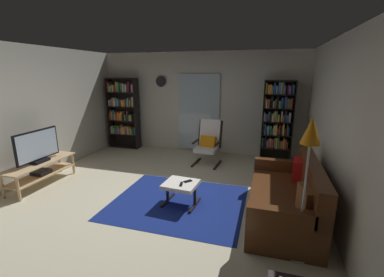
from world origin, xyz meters
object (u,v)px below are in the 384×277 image
at_px(bookshelf_near_sofa, 277,119).
at_px(tv_remote, 181,184).
at_px(bookshelf_near_tv, 123,111).
at_px(cell_phone, 188,181).
at_px(leather_sofa, 288,199).
at_px(wall_clock, 161,81).
at_px(television, 38,147).
at_px(lounge_armchair, 208,141).
at_px(tv_stand, 41,170).
at_px(floor_lamp_by_sofa, 310,145).
at_px(ottoman, 181,186).

height_order(bookshelf_near_sofa, tv_remote, bookshelf_near_sofa).
xyz_separation_m(bookshelf_near_tv, cell_phone, (2.70, -2.65, -0.65)).
bearing_deg(leather_sofa, wall_clock, 137.50).
relative_size(bookshelf_near_tv, tv_remote, 13.49).
bearing_deg(television, wall_clock, 66.98).
height_order(lounge_armchair, cell_phone, lounge_armchair).
height_order(tv_stand, floor_lamp_by_sofa, floor_lamp_by_sofa).
relative_size(tv_stand, tv_remote, 9.61).
bearing_deg(wall_clock, bookshelf_near_tv, -169.96).
distance_m(bookshelf_near_sofa, ottoman, 3.17).
relative_size(bookshelf_near_sofa, tv_remote, 13.27).
height_order(leather_sofa, ottoman, leather_sofa).
xyz_separation_m(bookshelf_near_tv, lounge_armchair, (2.59, -0.68, -0.49)).
height_order(tv_stand, ottoman, tv_stand).
xyz_separation_m(tv_stand, tv_remote, (2.81, -0.05, 0.08)).
relative_size(tv_stand, wall_clock, 4.77).
distance_m(television, ottoman, 2.81).
bearing_deg(bookshelf_near_sofa, ottoman, -118.72).
bearing_deg(floor_lamp_by_sofa, tv_stand, 169.74).
distance_m(leather_sofa, floor_lamp_by_sofa, 1.36).
height_order(bookshelf_near_sofa, floor_lamp_by_sofa, bookshelf_near_sofa).
distance_m(bookshelf_near_sofa, tv_remote, 3.20).
distance_m(cell_phone, wall_clock, 3.59).
height_order(cell_phone, wall_clock, wall_clock).
bearing_deg(leather_sofa, cell_phone, 178.47).
bearing_deg(tv_stand, leather_sofa, 0.74).
relative_size(television, floor_lamp_by_sofa, 0.56).
distance_m(lounge_armchair, ottoman, 2.06).
height_order(bookshelf_near_tv, tv_remote, bookshelf_near_tv).
relative_size(lounge_armchair, wall_clock, 3.53).
height_order(tv_stand, bookshelf_near_sofa, bookshelf_near_sofa).
bearing_deg(bookshelf_near_sofa, lounge_armchair, -156.19).
height_order(television, floor_lamp_by_sofa, floor_lamp_by_sofa).
bearing_deg(bookshelf_near_tv, television, -93.66).
xyz_separation_m(bookshelf_near_tv, leather_sofa, (4.22, -2.69, -0.72)).
xyz_separation_m(tv_stand, wall_clock, (1.25, 2.94, 1.55)).
bearing_deg(tv_stand, bookshelf_near_sofa, 32.65).
xyz_separation_m(ottoman, wall_clock, (-1.53, 2.92, 1.54)).
bearing_deg(leather_sofa, tv_stand, -179.26).
bearing_deg(cell_phone, floor_lamp_by_sofa, 11.44).
distance_m(leather_sofa, ottoman, 1.62).
height_order(television, leather_sofa, television).
height_order(lounge_armchair, ottoman, lounge_armchair).
relative_size(leather_sofa, floor_lamp_by_sofa, 1.15).
relative_size(leather_sofa, wall_clock, 6.56).
bearing_deg(cell_phone, bookshelf_near_tv, 176.52).
height_order(television, cell_phone, television).
distance_m(tv_stand, cell_phone, 2.88).
height_order(bookshelf_near_tv, floor_lamp_by_sofa, bookshelf_near_tv).
bearing_deg(wall_clock, cell_phone, -60.27).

